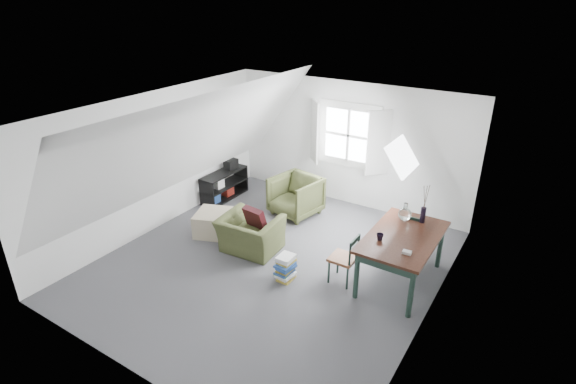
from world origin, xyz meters
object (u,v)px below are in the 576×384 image
Objects in this scene: armchair_far at (295,214)px; dining_chair_far at (412,235)px; armchair_near at (251,250)px; dining_table at (403,242)px; magazine_stack at (286,268)px; ottoman at (214,223)px; dining_chair_near at (345,258)px; media_shelf at (223,187)px.

dining_chair_far reaches higher than armchair_far.
armchair_near is 1.13× the size of dining_chair_far.
magazine_stack is at bearing -149.93° from dining_table.
ottoman is at bearing -11.61° from armchair_near.
magazine_stack is (-1.49, -0.87, -0.50)m from dining_table.
dining_chair_near is (-0.70, -0.45, -0.28)m from dining_table.
armchair_near is 0.60× the size of dining_table.
armchair_near is 0.84× the size of media_shelf.
media_shelf is at bearing -2.29° from dining_chair_far.
media_shelf is (-1.66, -0.20, 0.26)m from armchair_far.
dining_table is at bearing -15.07° from media_shelf.
dining_chair_far is at bearing 135.60° from dining_chair_near.
media_shelf reaches higher than armchair_far.
dining_chair_near is at bearing 177.25° from armchair_near.
ottoman is 0.55× the size of media_shelf.
ottoman is 1.92m from magazine_stack.
dining_chair_near is 0.92m from magazine_stack.
armchair_far is at bearing -145.37° from dining_chair_near.
armchair_near is at bearing -103.84° from dining_chair_near.
dining_chair_near is 3.71m from media_shelf.
armchair_near is at bearing 26.64° from dining_chair_far.
ottoman is (-0.84, -1.44, 0.21)m from armchair_far.
ottoman is (-0.90, 0.12, 0.21)m from armchair_near.
magazine_stack is (-1.43, -1.57, -0.24)m from dining_chair_far.
armchair_near is at bearing -76.55° from armchair_far.
media_shelf is 2.89× the size of magazine_stack.
dining_table is at bearing -172.69° from armchair_near.
magazine_stack is (2.68, -1.74, -0.07)m from media_shelf.
dining_chair_far is (2.38, 1.19, 0.44)m from armchair_near.
dining_table reaches higher than magazine_stack.
armchair_far is 1.70m from media_shelf.
media_shelf is at bearing 167.91° from dining_table.
dining_chair_near reaches higher than dining_table.
magazine_stack is (1.01, -1.94, 0.20)m from armchair_far.
armchair_far is 0.54× the size of dining_table.
armchair_near is at bearing 158.14° from magazine_stack.
ottoman is 1.58× the size of magazine_stack.
dining_table is 1.79m from magazine_stack.
dining_chair_far is at bearing 17.96° from ottoman.
armchair_far is 2.17× the size of magazine_stack.
armchair_near is 0.94m from ottoman.
dining_table is 1.40× the size of media_shelf.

